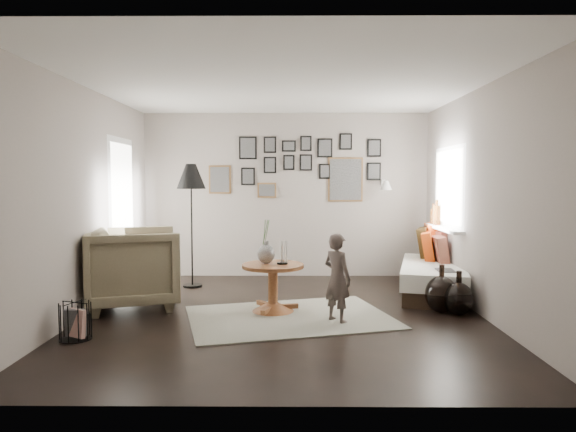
{
  "coord_description": "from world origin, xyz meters",
  "views": [
    {
      "loc": [
        0.1,
        -5.79,
        1.54
      ],
      "look_at": [
        0.05,
        0.5,
        1.1
      ],
      "focal_mm": 32.0,
      "sensor_mm": 36.0,
      "label": 1
    }
  ],
  "objects_px": {
    "pedestal_table": "(273,290)",
    "magazine_basket": "(75,321)",
    "floor_lamp": "(191,181)",
    "demijohn_large": "(441,294)",
    "daybed": "(431,272)",
    "armchair": "(134,267)",
    "child": "(337,278)",
    "demijohn_small": "(459,299)",
    "vase": "(266,250)"
  },
  "relations": [
    {
      "from": "floor_lamp",
      "to": "pedestal_table",
      "type": "bearing_deg",
      "value": -49.44
    },
    {
      "from": "armchair",
      "to": "floor_lamp",
      "type": "distance_m",
      "value": 1.65
    },
    {
      "from": "pedestal_table",
      "to": "daybed",
      "type": "height_order",
      "value": "daybed"
    },
    {
      "from": "demijohn_small",
      "to": "child",
      "type": "bearing_deg",
      "value": -168.33
    },
    {
      "from": "daybed",
      "to": "demijohn_large",
      "type": "height_order",
      "value": "daybed"
    },
    {
      "from": "demijohn_small",
      "to": "child",
      "type": "distance_m",
      "value": 1.47
    },
    {
      "from": "vase",
      "to": "demijohn_large",
      "type": "bearing_deg",
      "value": -0.77
    },
    {
      "from": "vase",
      "to": "magazine_basket",
      "type": "distance_m",
      "value": 2.16
    },
    {
      "from": "daybed",
      "to": "magazine_basket",
      "type": "bearing_deg",
      "value": -138.27
    },
    {
      "from": "daybed",
      "to": "child",
      "type": "height_order",
      "value": "child"
    },
    {
      "from": "pedestal_table",
      "to": "vase",
      "type": "distance_m",
      "value": 0.47
    },
    {
      "from": "armchair",
      "to": "magazine_basket",
      "type": "height_order",
      "value": "armchair"
    },
    {
      "from": "floor_lamp",
      "to": "demijohn_large",
      "type": "bearing_deg",
      "value": -24.25
    },
    {
      "from": "floor_lamp",
      "to": "demijohn_small",
      "type": "height_order",
      "value": "floor_lamp"
    },
    {
      "from": "armchair",
      "to": "demijohn_large",
      "type": "xyz_separation_m",
      "value": [
        3.66,
        -0.24,
        -0.27
      ]
    },
    {
      "from": "child",
      "to": "demijohn_small",
      "type": "bearing_deg",
      "value": -120.93
    },
    {
      "from": "pedestal_table",
      "to": "armchair",
      "type": "distance_m",
      "value": 1.73
    },
    {
      "from": "armchair",
      "to": "child",
      "type": "xyz_separation_m",
      "value": [
        2.41,
        -0.65,
        0.0
      ]
    },
    {
      "from": "armchair",
      "to": "magazine_basket",
      "type": "distance_m",
      "value": 1.33
    },
    {
      "from": "pedestal_table",
      "to": "demijohn_small",
      "type": "bearing_deg",
      "value": -3.44
    },
    {
      "from": "pedestal_table",
      "to": "child",
      "type": "distance_m",
      "value": 0.86
    },
    {
      "from": "demijohn_large",
      "to": "child",
      "type": "distance_m",
      "value": 1.34
    },
    {
      "from": "vase",
      "to": "daybed",
      "type": "relative_size",
      "value": 0.26
    },
    {
      "from": "child",
      "to": "daybed",
      "type": "bearing_deg",
      "value": -86.83
    },
    {
      "from": "floor_lamp",
      "to": "child",
      "type": "xyz_separation_m",
      "value": [
        1.93,
        -1.84,
        -1.04
      ]
    },
    {
      "from": "daybed",
      "to": "magazine_basket",
      "type": "height_order",
      "value": "daybed"
    },
    {
      "from": "vase",
      "to": "pedestal_table",
      "type": "bearing_deg",
      "value": -14.04
    },
    {
      "from": "armchair",
      "to": "demijohn_small",
      "type": "distance_m",
      "value": 3.85
    },
    {
      "from": "vase",
      "to": "magazine_basket",
      "type": "relative_size",
      "value": 1.38
    },
    {
      "from": "vase",
      "to": "daybed",
      "type": "bearing_deg",
      "value": 24.66
    },
    {
      "from": "daybed",
      "to": "vase",
      "type": "bearing_deg",
      "value": -141.05
    },
    {
      "from": "armchair",
      "to": "demijohn_large",
      "type": "distance_m",
      "value": 3.67
    },
    {
      "from": "child",
      "to": "floor_lamp",
      "type": "bearing_deg",
      "value": 3.74
    },
    {
      "from": "pedestal_table",
      "to": "magazine_basket",
      "type": "height_order",
      "value": "pedestal_table"
    },
    {
      "from": "demijohn_small",
      "to": "demijohn_large",
      "type": "bearing_deg",
      "value": 143.51
    },
    {
      "from": "pedestal_table",
      "to": "child",
      "type": "bearing_deg",
      "value": -30.45
    },
    {
      "from": "daybed",
      "to": "armchair",
      "type": "relative_size",
      "value": 1.86
    },
    {
      "from": "magazine_basket",
      "to": "floor_lamp",
      "type": "bearing_deg",
      "value": 75.15
    },
    {
      "from": "daybed",
      "to": "demijohn_large",
      "type": "xyz_separation_m",
      "value": [
        -0.16,
        -1.04,
        -0.07
      ]
    },
    {
      "from": "child",
      "to": "armchair",
      "type": "bearing_deg",
      "value": 32.24
    },
    {
      "from": "floor_lamp",
      "to": "demijohn_small",
      "type": "xyz_separation_m",
      "value": [
        3.34,
        -1.55,
        -1.34
      ]
    },
    {
      "from": "magazine_basket",
      "to": "demijohn_large",
      "type": "bearing_deg",
      "value": 15.13
    },
    {
      "from": "pedestal_table",
      "to": "daybed",
      "type": "relative_size",
      "value": 0.36
    },
    {
      "from": "vase",
      "to": "daybed",
      "type": "height_order",
      "value": "vase"
    },
    {
      "from": "demijohn_large",
      "to": "child",
      "type": "xyz_separation_m",
      "value": [
        -1.25,
        -0.41,
        0.27
      ]
    },
    {
      "from": "daybed",
      "to": "floor_lamp",
      "type": "distance_m",
      "value": 3.59
    },
    {
      "from": "armchair",
      "to": "floor_lamp",
      "type": "relative_size",
      "value": 0.6
    },
    {
      "from": "demijohn_small",
      "to": "pedestal_table",
      "type": "bearing_deg",
      "value": 176.56
    },
    {
      "from": "demijohn_large",
      "to": "child",
      "type": "height_order",
      "value": "child"
    },
    {
      "from": "demijohn_large",
      "to": "pedestal_table",
      "type": "bearing_deg",
      "value": 179.78
    }
  ]
}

